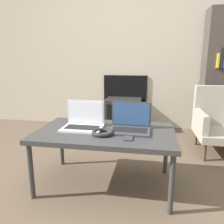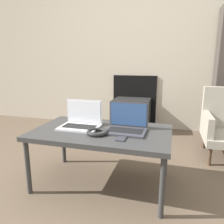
# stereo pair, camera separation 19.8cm
# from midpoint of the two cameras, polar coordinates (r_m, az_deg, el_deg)

# --- Properties ---
(ground_plane) EXTENTS (14.00, 14.00, 0.00)m
(ground_plane) POSITION_cam_midpoint_polar(r_m,az_deg,el_deg) (1.62, -8.47, -25.01)
(ground_plane) COLOR brown
(wall_back) EXTENTS (7.00, 0.08, 2.60)m
(wall_back) POSITION_cam_midpoint_polar(r_m,az_deg,el_deg) (3.36, 2.72, 18.10)
(wall_back) COLOR #B7AD99
(wall_back) RESTS_ON ground_plane
(table) EXTENTS (1.07, 0.64, 0.47)m
(table) POSITION_cam_midpoint_polar(r_m,az_deg,el_deg) (1.73, -5.03, -6.07)
(table) COLOR #333333
(table) RESTS_ON ground_plane
(laptop_left) EXTENTS (0.32, 0.23, 0.22)m
(laptop_left) POSITION_cam_midpoint_polar(r_m,az_deg,el_deg) (1.80, -10.61, -2.70)
(laptop_left) COLOR silver
(laptop_left) RESTS_ON table
(laptop_right) EXTENTS (0.32, 0.23, 0.22)m
(laptop_right) POSITION_cam_midpoint_polar(r_m,az_deg,el_deg) (1.70, 1.45, -3.36)
(laptop_right) COLOR #38383D
(laptop_right) RESTS_ON table
(headphones) EXTENTS (0.17, 0.17, 0.03)m
(headphones) POSITION_cam_midpoint_polar(r_m,az_deg,el_deg) (1.63, -5.85, -5.42)
(headphones) COLOR black
(headphones) RESTS_ON table
(phone) EXTENTS (0.06, 0.15, 0.01)m
(phone) POSITION_cam_midpoint_polar(r_m,az_deg,el_deg) (1.56, 0.73, -6.64)
(phone) COLOR #333338
(phone) RESTS_ON table
(tv) EXTENTS (0.51, 0.39, 0.46)m
(tv) POSITION_cam_midpoint_polar(r_m,az_deg,el_deg) (3.21, 1.20, -0.64)
(tv) COLOR black
(tv) RESTS_ON ground_plane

